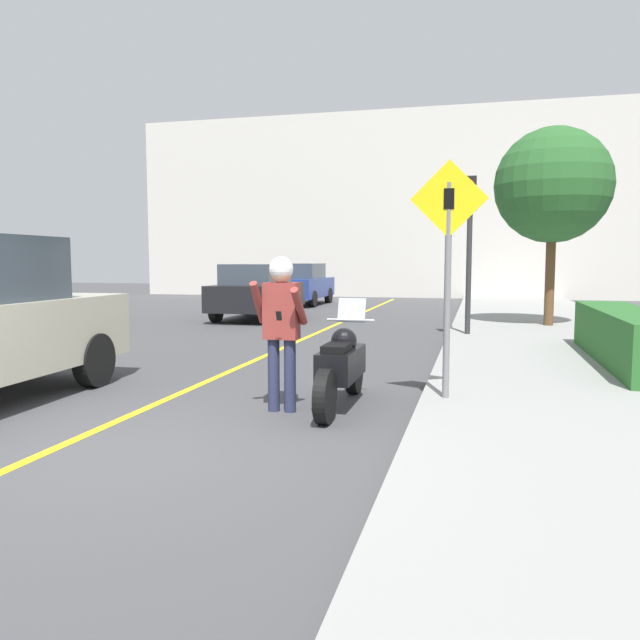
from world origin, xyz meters
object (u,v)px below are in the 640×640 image
person_biker (281,316)px  crossing_sign (448,256)px  parked_car_black (258,291)px  street_tree (553,186)px  traffic_light (470,225)px  motorcycle (341,366)px  parked_car_blue (301,284)px

person_biker → crossing_sign: (1.86, 0.63, 0.69)m
crossing_sign → parked_car_black: bearing=120.7°
person_biker → street_tree: street_tree is taller
crossing_sign → traffic_light: size_ratio=0.80×
crossing_sign → person_biker: bearing=-161.3°
person_biker → crossing_sign: size_ratio=0.65×
motorcycle → crossing_sign: (1.23, 0.23, 1.33)m
motorcycle → traffic_light: bearing=79.1°
street_tree → parked_car_blue: street_tree is taller
parked_car_blue → parked_car_black: bearing=-86.0°
traffic_light → parked_car_black: bearing=150.4°
person_biker → parked_car_blue: person_biker is taller
traffic_light → street_tree: (1.98, 2.49, 1.08)m
person_biker → traffic_light: traffic_light is taller
crossing_sign → traffic_light: traffic_light is taller
crossing_sign → street_tree: size_ratio=0.56×
parked_car_black → parked_car_blue: same height
street_tree → motorcycle: bearing=-109.2°
traffic_light → parked_car_black: 7.49m
motorcycle → parked_car_black: bearing=114.9°
parked_car_blue → motorcycle: bearing=-72.4°
person_biker → traffic_light: bearing=75.1°
street_tree → parked_car_black: street_tree is taller
traffic_light → person_biker: bearing=-104.9°
person_biker → crossing_sign: 2.09m
street_tree → parked_car_blue: bearing=139.5°
traffic_light → parked_car_black: traffic_light is taller
parked_car_black → crossing_sign: bearing=-59.3°
motorcycle → parked_car_blue: 17.92m
traffic_light → street_tree: size_ratio=0.70×
traffic_light → crossing_sign: bearing=-91.1°
motorcycle → person_biker: (-0.63, -0.40, 0.63)m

